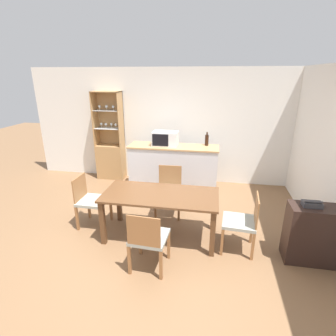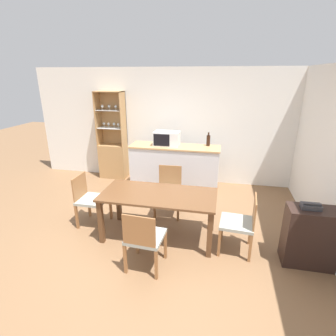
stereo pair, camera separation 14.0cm
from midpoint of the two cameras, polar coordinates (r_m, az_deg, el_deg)
ground_plane at (r=4.13m, az=-3.91°, el=-15.70°), size 18.00×18.00×0.00m
wall_back at (r=6.04m, az=2.65°, el=9.03°), size 6.80×0.06×2.55m
kitchen_counter at (r=5.57m, az=2.17°, el=-0.15°), size 1.86×0.56×1.00m
display_cabinet at (r=6.44m, az=-11.21°, el=3.17°), size 0.64×0.34×2.04m
dining_table at (r=3.95m, az=-1.04°, el=-6.94°), size 1.71×0.81×0.72m
dining_chair_head_far at (r=4.67m, az=1.00°, el=-4.82°), size 0.47×0.47×0.85m
dining_chair_side_right_near at (r=3.86m, az=16.43°, el=-11.39°), size 0.48×0.48×0.85m
dining_chair_head_near at (r=3.42m, az=-3.96°, el=-14.95°), size 0.47×0.47×0.85m
dining_chair_side_left_far at (r=4.52m, az=-15.67°, el=-6.53°), size 0.45×0.45×0.85m
microwave at (r=5.45m, az=0.46°, el=6.45°), size 0.52×0.34×0.28m
wine_bottle at (r=5.48m, az=9.50°, el=5.98°), size 0.08×0.08×0.28m
side_cabinet at (r=4.00m, az=29.39°, el=-12.93°), size 0.63×0.35×0.81m
telephone at (r=3.79m, az=29.63°, el=-7.25°), size 0.23×0.14×0.10m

